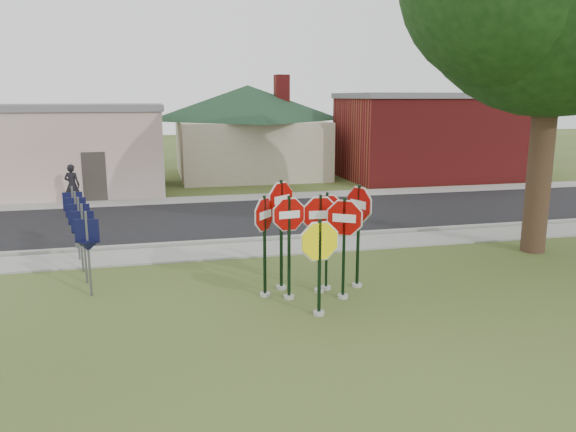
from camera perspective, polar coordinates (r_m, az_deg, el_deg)
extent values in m
plane|color=#374A1B|center=(12.04, 4.21, -10.14)|extent=(120.00, 120.00, 0.00)
cube|color=gray|center=(17.08, -1.38, -3.28)|extent=(60.00, 1.60, 0.06)
cube|color=black|center=(21.38, -3.92, -0.21)|extent=(60.00, 7.00, 0.04)
cube|color=gray|center=(25.55, -5.53, 1.79)|extent=(60.00, 1.60, 0.06)
cube|color=gray|center=(18.01, -2.05, -2.35)|extent=(60.00, 0.20, 0.14)
cylinder|color=#9E9B94|center=(13.44, 3.21, -7.53)|extent=(0.24, 0.24, 0.08)
cube|color=black|center=(13.11, 3.26, -2.86)|extent=(0.06, 0.05, 2.34)
cylinder|color=white|center=(12.95, 3.30, 0.15)|extent=(1.18, 0.09, 1.18)
cylinder|color=#950704|center=(12.95, 3.30, 0.15)|extent=(1.09, 0.09, 1.09)
cube|color=white|center=(12.95, 3.30, 0.15)|extent=(0.54, 0.05, 0.19)
cylinder|color=#9E9B94|center=(12.10, 3.15, -9.80)|extent=(0.24, 0.24, 0.08)
cube|color=black|center=(11.77, 3.21, -5.28)|extent=(0.06, 0.06, 2.08)
cylinder|color=white|center=(11.61, 3.24, -2.59)|extent=(1.17, 0.12, 1.17)
cylinder|color=#FFEE0A|center=(11.61, 3.24, -2.59)|extent=(1.08, 0.12, 1.09)
cylinder|color=#9E9B94|center=(13.00, 0.10, -8.21)|extent=(0.24, 0.24, 0.08)
cube|color=black|center=(12.64, 0.10, -3.28)|extent=(0.07, 0.06, 2.40)
cylinder|color=white|center=(12.46, 0.10, 0.15)|extent=(1.05, 0.16, 1.06)
cylinder|color=#950704|center=(12.46, 0.10, 0.15)|extent=(0.98, 0.15, 0.98)
cube|color=white|center=(12.46, 0.10, 0.15)|extent=(0.49, 0.08, 0.17)
cylinder|color=#9E9B94|center=(13.08, 5.59, -8.13)|extent=(0.24, 0.24, 0.08)
cube|color=black|center=(12.74, 5.69, -3.34)|extent=(0.08, 0.07, 2.34)
cylinder|color=white|center=(12.57, 5.76, -0.20)|extent=(0.98, 0.63, 1.15)
cylinder|color=#950704|center=(12.57, 5.76, -0.20)|extent=(0.91, 0.59, 1.07)
cube|color=white|center=(12.57, 5.76, -0.20)|extent=(0.45, 0.29, 0.18)
cylinder|color=#9E9B94|center=(13.62, 3.87, -7.28)|extent=(0.24, 0.24, 0.08)
cube|color=black|center=(13.29, 3.94, -2.62)|extent=(0.07, 0.06, 2.37)
cylinder|color=white|center=(13.12, 3.98, 0.46)|extent=(1.11, 0.34, 1.15)
cylinder|color=#950704|center=(13.12, 3.98, 0.46)|extent=(1.03, 0.32, 1.06)
cube|color=white|center=(13.12, 3.98, 0.46)|extent=(0.51, 0.16, 0.18)
cylinder|color=#9E9B94|center=(13.62, -0.68, -7.26)|extent=(0.24, 0.24, 0.08)
cube|color=black|center=(13.25, -0.69, -1.99)|extent=(0.08, 0.08, 2.65)
cylinder|color=white|center=(13.07, -0.70, 1.70)|extent=(0.94, 0.70, 1.15)
cylinder|color=#950704|center=(13.07, -0.70, 1.70)|extent=(0.87, 0.65, 1.07)
cube|color=white|center=(13.07, -0.70, 1.70)|extent=(0.43, 0.32, 0.18)
cylinder|color=#9E9B94|center=(13.87, 7.01, -6.98)|extent=(0.24, 0.24, 0.08)
cube|color=black|center=(13.53, 7.14, -2.10)|extent=(0.07, 0.07, 2.51)
cylinder|color=white|center=(13.36, 7.23, 1.20)|extent=(0.43, 1.09, 1.17)
cylinder|color=#950704|center=(13.36, 7.23, 1.20)|extent=(0.41, 1.02, 1.08)
cube|color=white|center=(13.36, 7.23, 1.20)|extent=(0.20, 0.51, 0.19)
cylinder|color=#9E9B94|center=(13.16, -2.34, -7.96)|extent=(0.24, 0.24, 0.08)
cube|color=black|center=(12.81, -2.39, -3.14)|extent=(0.08, 0.08, 2.37)
cylinder|color=white|center=(12.64, -2.42, 0.15)|extent=(0.73, 0.82, 1.08)
cylinder|color=#950704|center=(12.64, -2.42, 0.15)|extent=(0.68, 0.76, 1.00)
cube|color=white|center=(12.64, -2.42, 0.15)|extent=(0.34, 0.38, 0.17)
cube|color=#59595E|center=(13.67, -19.60, -3.68)|extent=(0.05, 0.05, 2.00)
cube|color=black|center=(13.54, -19.76, -1.44)|extent=(0.55, 0.13, 0.55)
cone|color=black|center=(13.62, -19.66, -2.87)|extent=(0.65, 0.65, 0.25)
cube|color=#59595E|center=(14.65, -19.99, -2.68)|extent=(0.05, 0.05, 2.00)
cube|color=black|center=(14.53, -20.14, -0.58)|extent=(0.55, 0.09, 0.55)
cone|color=black|center=(14.61, -20.04, -1.92)|extent=(0.62, 0.62, 0.25)
cube|color=#59595E|center=(15.64, -20.32, -1.81)|extent=(0.05, 0.05, 2.00)
cube|color=black|center=(15.53, -20.47, 0.16)|extent=(0.55, 0.05, 0.55)
cone|color=black|center=(15.60, -20.38, -1.09)|extent=(0.58, 0.58, 0.25)
cube|color=#59595E|center=(16.63, -20.62, -1.04)|extent=(0.05, 0.05, 2.00)
cube|color=black|center=(16.53, -20.76, 0.82)|extent=(0.55, 0.05, 0.55)
cone|color=black|center=(16.59, -20.67, -0.36)|extent=(0.58, 0.58, 0.25)
cube|color=#59595E|center=(17.63, -20.89, -0.35)|extent=(0.05, 0.05, 2.00)
cube|color=black|center=(17.53, -21.02, 1.40)|extent=(0.55, 0.09, 0.55)
cone|color=black|center=(17.59, -20.93, 0.28)|extent=(0.62, 0.62, 0.25)
cube|color=beige|center=(29.26, -24.52, 5.96)|extent=(12.00, 6.00, 4.00)
cube|color=slate|center=(29.15, -24.88, 9.96)|extent=(12.20, 6.20, 0.30)
cube|color=#332D28|center=(25.99, -19.05, 3.75)|extent=(1.00, 0.10, 2.20)
cube|color=beige|center=(33.19, -4.02, 6.90)|extent=(8.00, 8.00, 3.20)
pyramid|color=#15301D|center=(33.07, -4.12, 13.13)|extent=(11.60, 11.60, 2.00)
cube|color=maroon|center=(33.45, -0.65, 12.80)|extent=(0.80, 0.80, 1.60)
cube|color=maroon|center=(33.03, 14.56, 7.66)|extent=(10.00, 6.00, 4.50)
cube|color=slate|center=(32.95, 14.77, 11.73)|extent=(10.20, 6.20, 0.30)
cube|color=white|center=(29.47, 13.81, 7.90)|extent=(2.00, 0.08, 0.90)
cylinder|color=#322116|center=(17.91, 24.38, 6.33)|extent=(0.70, 0.70, 6.18)
cylinder|color=#322116|center=(44.65, 21.49, 7.93)|extent=(0.50, 0.50, 4.00)
sphere|color=black|center=(44.59, 21.85, 12.53)|extent=(5.60, 5.60, 5.60)
imported|color=black|center=(25.14, -21.08, 2.97)|extent=(0.73, 0.59, 1.75)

